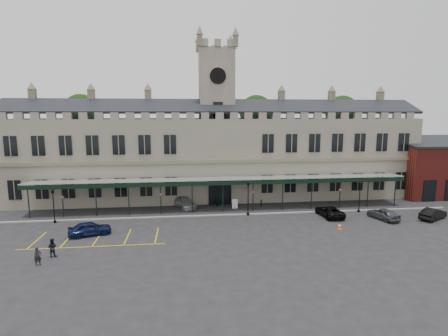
{
  "coord_description": "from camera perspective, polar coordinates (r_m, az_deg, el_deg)",
  "views": [
    {
      "loc": [
        -5.03,
        -36.88,
        12.78
      ],
      "look_at": [
        0.0,
        6.0,
        6.0
      ],
      "focal_mm": 28.0,
      "sensor_mm": 36.0,
      "label": 1
    }
  ],
  "objects": [
    {
      "name": "person_a",
      "position": [
        34.3,
        -28.13,
        -12.62
      ],
      "size": [
        0.69,
        0.63,
        1.59
      ],
      "primitive_type": "imported",
      "rotation": [
        0.0,
        0.0,
        0.56
      ],
      "color": "black",
      "rests_on": "ground"
    },
    {
      "name": "bollard_right",
      "position": [
        48.92,
        6.08,
        -5.7
      ],
      "size": [
        0.17,
        0.17,
        0.95
      ],
      "primitive_type": "cylinder",
      "color": "black",
      "rests_on": "ground"
    },
    {
      "name": "car_van",
      "position": [
        45.91,
        16.82,
        -6.77
      ],
      "size": [
        2.49,
        4.91,
        1.33
      ],
      "primitive_type": "imported",
      "rotation": [
        0.0,
        0.0,
        3.2
      ],
      "color": "black",
      "rests_on": "ground"
    },
    {
      "name": "sign_board",
      "position": [
        47.58,
        1.78,
        -5.88
      ],
      "size": [
        0.75,
        0.08,
        1.29
      ],
      "rotation": [
        0.0,
        0.0,
        0.03
      ],
      "color": "black",
      "rests_on": "ground"
    },
    {
      "name": "station_building",
      "position": [
        53.4,
        -1.24,
        2.14
      ],
      "size": [
        60.0,
        10.36,
        17.3
      ],
      "color": "slate",
      "rests_on": "ground"
    },
    {
      "name": "car_left_a",
      "position": [
        40.01,
        -21.06,
        -9.21
      ],
      "size": [
        4.65,
        3.0,
        1.47
      ],
      "primitive_type": "imported",
      "rotation": [
        0.0,
        0.0,
        1.89
      ],
      "color": "#0D163C",
      "rests_on": "ground"
    },
    {
      "name": "parking_markings",
      "position": [
        38.67,
        -20.07,
        -10.94
      ],
      "size": [
        16.0,
        6.0,
        0.01
      ],
      "primitive_type": null,
      "color": "gold",
      "rests_on": "ground"
    },
    {
      "name": "lamp_post_mid",
      "position": [
        44.13,
        3.97,
        -4.35
      ],
      "size": [
        0.43,
        0.43,
        4.5
      ],
      "color": "black",
      "rests_on": "ground"
    },
    {
      "name": "traffic_cone",
      "position": [
        41.35,
        18.36,
        -9.04
      ],
      "size": [
        0.45,
        0.45,
        0.72
      ],
      "rotation": [
        0.0,
        0.0,
        0.38
      ],
      "color": "#FF5608",
      "rests_on": "ground"
    },
    {
      "name": "kerb",
      "position": [
        44.53,
        0.08,
        -7.67
      ],
      "size": [
        60.0,
        0.4,
        0.12
      ],
      "primitive_type": "cube",
      "color": "gray",
      "rests_on": "ground"
    },
    {
      "name": "tree_behind_mid",
      "position": [
        63.23,
        5.27,
        8.92
      ],
      "size": [
        6.0,
        6.0,
        16.0
      ],
      "color": "#332314",
      "rests_on": "ground"
    },
    {
      "name": "tree_behind_left",
      "position": [
        64.16,
        -22.27,
        8.3
      ],
      "size": [
        6.0,
        6.0,
        16.0
      ],
      "color": "#332314",
      "rests_on": "ground"
    },
    {
      "name": "tree_behind_right",
      "position": [
        68.35,
        18.66,
        8.49
      ],
      "size": [
        6.0,
        6.0,
        16.0
      ],
      "color": "#332314",
      "rests_on": "ground"
    },
    {
      "name": "car_right_b",
      "position": [
        49.74,
        30.96,
        -6.44
      ],
      "size": [
        4.41,
        3.28,
        1.39
      ],
      "primitive_type": "imported",
      "rotation": [
        0.0,
        0.0,
        2.06
      ],
      "color": "black",
      "rests_on": "ground"
    },
    {
      "name": "lamp_post_left",
      "position": [
        45.6,
        -26.09,
        -5.04
      ],
      "size": [
        0.4,
        0.4,
        4.2
      ],
      "color": "black",
      "rests_on": "ground"
    },
    {
      "name": "person_b",
      "position": [
        35.63,
        -26.26,
        -11.57
      ],
      "size": [
        0.89,
        0.71,
        1.73
      ],
      "primitive_type": "imported",
      "rotation": [
        0.0,
        0.0,
        3.07
      ],
      "color": "black",
      "rests_on": "ground"
    },
    {
      "name": "bollard_left",
      "position": [
        48.57,
        -1.16,
        -5.79
      ],
      "size": [
        0.16,
        0.16,
        0.88
      ],
      "primitive_type": "cylinder",
      "color": "black",
      "rests_on": "ground"
    },
    {
      "name": "car_right_a",
      "position": [
        46.94,
        24.57,
        -6.81
      ],
      "size": [
        2.71,
        4.42,
        1.41
      ],
      "primitive_type": "imported",
      "rotation": [
        0.0,
        0.0,
        3.41
      ],
      "color": "#3E4146",
      "rests_on": "ground"
    },
    {
      "name": "car_taxi",
      "position": [
        48.42,
        -6.47,
        -5.6
      ],
      "size": [
        3.71,
        5.06,
        1.36
      ],
      "primitive_type": "imported",
      "rotation": [
        0.0,
        0.0,
        0.44
      ],
      "color": "#A6A8AE",
      "rests_on": "ground"
    },
    {
      "name": "ground",
      "position": [
        39.35,
        1.03,
        -10.03
      ],
      "size": [
        140.0,
        140.0,
        0.0
      ],
      "primitive_type": "plane",
      "color": "black"
    },
    {
      "name": "canopy",
      "position": [
        45.82,
        -0.21,
        -4.16
      ],
      "size": [
        50.0,
        4.1,
        4.3
      ],
      "color": "#8C9E93",
      "rests_on": "ground"
    },
    {
      "name": "lamp_post_right",
      "position": [
        48.71,
        21.29,
        -3.93
      ],
      "size": [
        0.39,
        0.39,
        4.14
      ],
      "color": "black",
      "rests_on": "ground"
    },
    {
      "name": "clock_tower",
      "position": [
        53.11,
        -1.27,
        9.28
      ],
      "size": [
        5.6,
        5.6,
        24.8
      ],
      "color": "slate",
      "rests_on": "ground"
    },
    {
      "name": "brick_annex",
      "position": [
        63.89,
        31.05,
        -0.12
      ],
      "size": [
        12.4,
        8.36,
        9.23
      ],
      "color": "maroon",
      "rests_on": "ground"
    }
  ]
}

